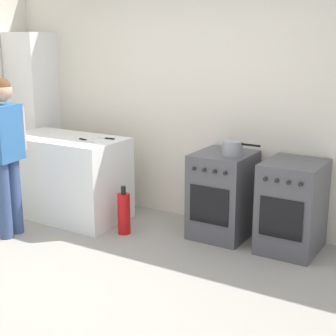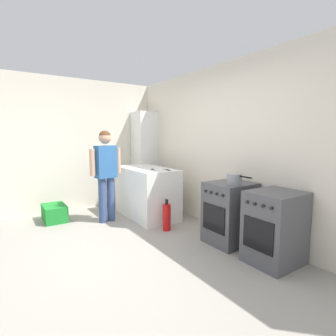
{
  "view_description": "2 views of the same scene",
  "coord_description": "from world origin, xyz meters",
  "px_view_note": "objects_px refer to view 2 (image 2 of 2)",
  "views": [
    {
      "loc": [
        2.42,
        -2.87,
        1.95
      ],
      "look_at": [
        0.09,
        0.95,
        0.8
      ],
      "focal_mm": 55.0,
      "sensor_mm": 36.0,
      "label": 1
    },
    {
      "loc": [
        2.82,
        -1.08,
        1.49
      ],
      "look_at": [
        -0.28,
        0.97,
        1.03
      ],
      "focal_mm": 28.0,
      "sensor_mm": 36.0,
      "label": 2
    }
  ],
  "objects_px": {
    "oven_left": "(230,213)",
    "larder_cabinet": "(145,158)",
    "knife_paring": "(167,170)",
    "pot": "(234,179)",
    "recycling_crate_lower": "(54,213)",
    "fire_extinguisher": "(167,217)",
    "oven_right": "(275,227)",
    "person": "(106,168)",
    "knife_utility": "(153,170)"
  },
  "relations": [
    {
      "from": "oven_left",
      "to": "larder_cabinet",
      "type": "relative_size",
      "value": 0.42
    },
    {
      "from": "knife_paring",
      "to": "pot",
      "type": "bearing_deg",
      "value": 7.21
    },
    {
      "from": "knife_paring",
      "to": "recycling_crate_lower",
      "type": "relative_size",
      "value": 0.41
    },
    {
      "from": "pot",
      "to": "larder_cabinet",
      "type": "relative_size",
      "value": 0.19
    },
    {
      "from": "oven_left",
      "to": "knife_paring",
      "type": "distance_m",
      "value": 1.36
    },
    {
      "from": "oven_left",
      "to": "pot",
      "type": "distance_m",
      "value": 0.51
    },
    {
      "from": "oven_left",
      "to": "pot",
      "type": "bearing_deg",
      "value": -24.73
    },
    {
      "from": "oven_left",
      "to": "larder_cabinet",
      "type": "height_order",
      "value": "larder_cabinet"
    },
    {
      "from": "fire_extinguisher",
      "to": "larder_cabinet",
      "type": "height_order",
      "value": "larder_cabinet"
    },
    {
      "from": "oven_right",
      "to": "pot",
      "type": "bearing_deg",
      "value": -175.03
    },
    {
      "from": "oven_left",
      "to": "oven_right",
      "type": "distance_m",
      "value": 0.7
    },
    {
      "from": "oven_left",
      "to": "knife_paring",
      "type": "relative_size",
      "value": 4.02
    },
    {
      "from": "oven_left",
      "to": "fire_extinguisher",
      "type": "distance_m",
      "value": 1.01
    },
    {
      "from": "knife_paring",
      "to": "recycling_crate_lower",
      "type": "xyz_separation_m",
      "value": [
        -1.09,
        -1.64,
        -0.77
      ]
    },
    {
      "from": "oven_right",
      "to": "person",
      "type": "relative_size",
      "value": 0.54
    },
    {
      "from": "fire_extinguisher",
      "to": "knife_paring",
      "type": "bearing_deg",
      "value": 146.64
    },
    {
      "from": "fire_extinguisher",
      "to": "oven_right",
      "type": "bearing_deg",
      "value": 16.89
    },
    {
      "from": "knife_utility",
      "to": "fire_extinguisher",
      "type": "relative_size",
      "value": 0.5
    },
    {
      "from": "oven_left",
      "to": "fire_extinguisher",
      "type": "height_order",
      "value": "oven_left"
    },
    {
      "from": "oven_right",
      "to": "pot",
      "type": "relative_size",
      "value": 2.26
    },
    {
      "from": "person",
      "to": "fire_extinguisher",
      "type": "height_order",
      "value": "person"
    },
    {
      "from": "knife_paring",
      "to": "person",
      "type": "height_order",
      "value": "person"
    },
    {
      "from": "recycling_crate_lower",
      "to": "larder_cabinet",
      "type": "bearing_deg",
      "value": 98.79
    },
    {
      "from": "pot",
      "to": "knife_utility",
      "type": "distance_m",
      "value": 1.54
    },
    {
      "from": "oven_right",
      "to": "recycling_crate_lower",
      "type": "bearing_deg",
      "value": -148.52
    },
    {
      "from": "person",
      "to": "recycling_crate_lower",
      "type": "xyz_separation_m",
      "value": [
        -0.53,
        -0.76,
        -0.79
      ]
    },
    {
      "from": "fire_extinguisher",
      "to": "recycling_crate_lower",
      "type": "height_order",
      "value": "fire_extinguisher"
    },
    {
      "from": "oven_right",
      "to": "knife_paring",
      "type": "height_order",
      "value": "knife_paring"
    },
    {
      "from": "person",
      "to": "knife_paring",
      "type": "bearing_deg",
      "value": 57.68
    },
    {
      "from": "larder_cabinet",
      "to": "knife_utility",
      "type": "bearing_deg",
      "value": -22.24
    },
    {
      "from": "fire_extinguisher",
      "to": "recycling_crate_lower",
      "type": "distance_m",
      "value": 2.03
    },
    {
      "from": "oven_left",
      "to": "oven_right",
      "type": "xyz_separation_m",
      "value": [
        0.7,
        -0.0,
        -0.0
      ]
    },
    {
      "from": "oven_left",
      "to": "knife_utility",
      "type": "xyz_separation_m",
      "value": [
        -1.38,
        -0.42,
        0.48
      ]
    },
    {
      "from": "pot",
      "to": "oven_right",
      "type": "bearing_deg",
      "value": 4.97
    },
    {
      "from": "fire_extinguisher",
      "to": "person",
      "type": "bearing_deg",
      "value": -146.38
    },
    {
      "from": "oven_left",
      "to": "oven_right",
      "type": "height_order",
      "value": "same"
    },
    {
      "from": "knife_paring",
      "to": "larder_cabinet",
      "type": "relative_size",
      "value": 0.11
    },
    {
      "from": "pot",
      "to": "person",
      "type": "bearing_deg",
      "value": -151.31
    },
    {
      "from": "recycling_crate_lower",
      "to": "larder_cabinet",
      "type": "relative_size",
      "value": 0.26
    },
    {
      "from": "fire_extinguisher",
      "to": "recycling_crate_lower",
      "type": "relative_size",
      "value": 0.96
    },
    {
      "from": "oven_right",
      "to": "fire_extinguisher",
      "type": "height_order",
      "value": "oven_right"
    },
    {
      "from": "person",
      "to": "larder_cabinet",
      "type": "xyz_separation_m",
      "value": [
        -0.84,
        1.21,
        0.07
      ]
    },
    {
      "from": "oven_right",
      "to": "larder_cabinet",
      "type": "distance_m",
      "value": 3.4
    },
    {
      "from": "oven_left",
      "to": "knife_paring",
      "type": "height_order",
      "value": "knife_paring"
    },
    {
      "from": "larder_cabinet",
      "to": "fire_extinguisher",
      "type": "bearing_deg",
      "value": -18.05
    },
    {
      "from": "pot",
      "to": "knife_paring",
      "type": "relative_size",
      "value": 1.78
    },
    {
      "from": "recycling_crate_lower",
      "to": "oven_left",
      "type": "bearing_deg",
      "value": 38.52
    },
    {
      "from": "person",
      "to": "larder_cabinet",
      "type": "distance_m",
      "value": 1.47
    },
    {
      "from": "knife_utility",
      "to": "fire_extinguisher",
      "type": "height_order",
      "value": "knife_utility"
    },
    {
      "from": "oven_right",
      "to": "recycling_crate_lower",
      "type": "distance_m",
      "value": 3.59
    }
  ]
}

